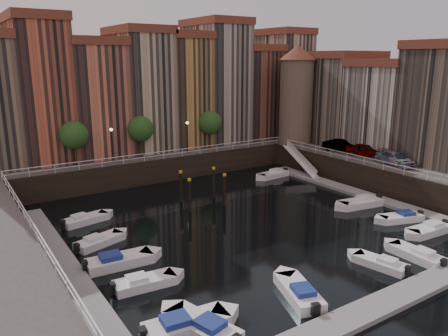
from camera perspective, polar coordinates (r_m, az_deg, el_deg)
ground at (r=41.79m, az=1.82°, el=-6.95°), size 200.00×200.00×0.00m
quay_far at (r=63.56m, az=-11.69°, el=1.56°), size 80.00×20.00×3.00m
quay_right at (r=60.13m, az=25.48°, el=-0.26°), size 20.00×36.00×3.00m
dock_left at (r=34.87m, az=-20.09°, el=-12.00°), size 2.00×28.00×0.35m
dock_right at (r=51.62m, az=17.43°, el=-3.25°), size 2.00×28.00×0.35m
dock_near at (r=30.73m, az=20.99°, el=-15.81°), size 30.00×2.00×0.35m
mountains at (r=144.14m, az=-23.80°, el=10.15°), size 145.00×100.00×18.00m
far_terrace at (r=61.23m, az=-8.33°, el=10.18°), size 48.70×10.30×17.50m
right_terrace at (r=60.78m, az=20.88°, el=8.07°), size 9.30×24.30×14.00m
corner_tower at (r=63.04m, az=9.41°, el=9.56°), size 5.20×5.20×13.80m
promenade_trees at (r=55.02m, az=-10.23°, el=5.09°), size 21.20×3.20×5.20m
street_lamps at (r=54.35m, az=-9.46°, el=4.28°), size 10.36×0.36×4.18m
railings at (r=44.52m, az=-1.74°, el=-0.49°), size 36.08×34.04×0.52m
gangway at (r=59.06m, az=9.94°, el=1.10°), size 2.78×8.32×3.73m
mooring_pilings at (r=46.05m, az=-2.85°, el=-2.77°), size 4.83×3.89×3.78m
boat_left_0 at (r=26.25m, az=-5.18°, el=-19.81°), size 5.27×2.35×1.19m
boat_left_1 at (r=30.91m, az=-10.49°, el=-14.50°), size 4.48×1.96×1.01m
boat_left_2 at (r=34.07m, az=-13.69°, el=-11.73°), size 5.19×2.18×1.18m
boat_left_3 at (r=38.00m, az=-16.05°, el=-9.19°), size 4.48×2.78×1.01m
boat_left_4 at (r=43.21m, az=-17.76°, el=-6.44°), size 4.56×2.38×1.02m
boat_right_0 at (r=42.90m, az=25.28°, el=-7.29°), size 4.65×1.96×1.05m
boat_right_1 at (r=44.97m, az=22.18°, el=-6.02°), size 4.51×2.83×1.01m
boat_right_2 at (r=47.83m, az=17.48°, el=-4.36°), size 5.18×2.57×1.16m
boat_right_4 at (r=57.15m, az=6.49°, el=-0.83°), size 4.69×2.05×1.06m
boat_near_0 at (r=26.03m, az=-2.73°, el=-20.10°), size 3.08×5.22×1.17m
boat_near_1 at (r=29.61m, az=9.82°, el=-15.76°), size 3.11×4.97×1.12m
boat_near_2 at (r=34.97m, az=19.86°, el=-11.64°), size 2.28×4.23×0.95m
boat_near_3 at (r=37.32m, az=23.92°, el=-10.32°), size 1.70×4.55×1.04m
car_a at (r=57.26m, az=17.92°, el=2.13°), size 2.99×4.95×1.58m
car_b at (r=59.34m, az=14.97°, el=2.73°), size 2.67×4.96×1.55m
car_c at (r=53.78m, az=21.50°, el=1.03°), size 2.73×5.35×1.49m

